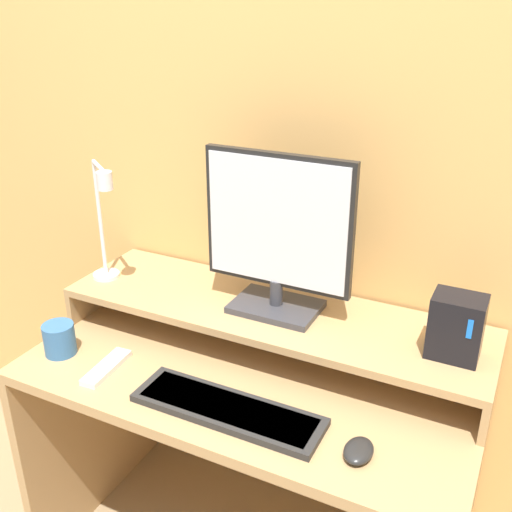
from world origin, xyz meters
name	(u,v)px	position (x,y,z in m)	size (l,w,h in m)	color
wall_back	(304,147)	(0.00, 0.65, 1.25)	(6.00, 0.05, 2.50)	#E5AD60
desk	(249,432)	(0.00, 0.31, 0.51)	(1.21, 0.62, 0.72)	tan
monitor_shelf	(272,314)	(0.00, 0.45, 0.82)	(1.21, 0.34, 0.12)	tan
monitor	(277,235)	(0.01, 0.45, 1.06)	(0.41, 0.17, 0.44)	#38383D
desk_lamp	(104,221)	(-0.50, 0.37, 1.04)	(0.16, 0.13, 0.37)	silver
router_dock	(456,327)	(0.49, 0.43, 0.92)	(0.12, 0.10, 0.16)	black
keyboard	(228,409)	(0.03, 0.13, 0.73)	(0.48, 0.14, 0.02)	#282828
mouse	(359,451)	(0.36, 0.13, 0.73)	(0.06, 0.09, 0.03)	black
remote_control	(106,367)	(-0.34, 0.14, 0.73)	(0.06, 0.17, 0.02)	white
mug	(59,339)	(-0.51, 0.15, 0.76)	(0.09, 0.09, 0.09)	#33669E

